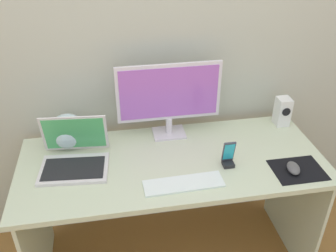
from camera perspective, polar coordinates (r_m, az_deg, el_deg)
The scene contains 10 objects.
wall_back at distance 2.04m, azimuth -1.39°, elevation 13.01°, with size 6.00×0.04×2.50m, color #B1B2A1.
desk at distance 2.01m, azimuth 0.64°, elevation -8.62°, with size 1.56×0.66×0.75m.
monitor at distance 1.99m, azimuth 0.16°, elevation 4.58°, with size 0.57×0.14×0.43m.
speaker_right at distance 2.27m, azimuth 17.17°, elevation 2.16°, with size 0.08×0.09×0.17m.
laptop at distance 1.91m, azimuth -14.18°, elevation -4.54°, with size 0.35×0.31×0.24m.
fishbowl at distance 2.04m, azimuth -15.12°, elevation -0.76°, with size 0.19×0.19×0.19m, color silver.
keyboard_external at distance 1.76m, azimuth 2.41°, elevation -8.83°, with size 0.38×0.11×0.01m, color white.
mousepad at distance 1.95m, azimuth 19.28°, elevation -6.37°, with size 0.25×0.20×0.00m, color black.
mouse at distance 1.93m, azimuth 18.69°, elevation -6.14°, with size 0.06×0.10×0.04m, color #504E4F.
phone_in_dock at distance 1.88m, azimuth 9.25°, elevation -4.73°, with size 0.06×0.05×0.14m.
Camera 1 is at (-0.29, -1.50, 1.91)m, focal length 39.71 mm.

